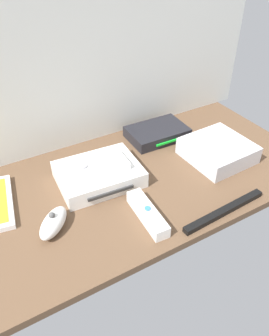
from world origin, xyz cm
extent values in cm
cube|color=brown|center=(0.00, 0.00, -1.00)|extent=(100.00, 48.00, 2.00)
cube|color=silver|center=(0.00, 24.60, 32.00)|extent=(110.00, 1.20, 64.00)
cube|color=white|center=(-8.26, 4.43, 2.20)|extent=(22.09, 17.46, 4.40)
cube|color=#2D2D2D|center=(-8.84, -3.75, 2.20)|extent=(12.01, 1.46, 0.80)
cube|color=silver|center=(25.67, -3.18, 2.50)|extent=(17.58, 17.58, 5.00)
cube|color=silver|center=(25.67, -3.18, 5.15)|extent=(16.88, 16.88, 0.30)
cube|color=black|center=(16.77, 14.74, 1.70)|extent=(18.34, 12.52, 3.40)
cube|color=#19D833|center=(16.59, 8.54, 1.70)|extent=(8.01, 0.63, 0.60)
cube|color=white|center=(-4.50, -13.64, 1.50)|extent=(4.57, 15.01, 3.00)
cylinder|color=#387FDB|center=(-4.50, -13.64, 3.20)|extent=(1.40, 1.40, 0.40)
ellipsoid|color=white|center=(-24.32, -5.98, 2.00)|extent=(10.21, 10.16, 4.00)
sphere|color=#4C4C4C|center=(-24.32, -5.98, 4.40)|extent=(1.40, 1.40, 1.40)
cube|color=white|center=(-8.35, 3.84, 5.40)|extent=(14.85, 8.85, 2.00)
cylinder|color=#99999E|center=(-12.34, 4.08, 6.60)|extent=(2.12, 2.12, 0.40)
cube|color=black|center=(12.17, -21.34, 0.70)|extent=(24.06, 2.93, 1.40)
camera|label=1|loc=(-34.87, -59.95, 57.19)|focal=36.08mm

